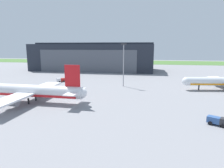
% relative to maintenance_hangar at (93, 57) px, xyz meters
% --- Properties ---
extents(ground_plane, '(440.00, 440.00, 0.00)m').
position_rel_maintenance_hangar_xyz_m(ground_plane, '(18.37, -94.75, -10.33)').
color(ground_plane, gray).
extents(grass_field_strip, '(440.00, 56.00, 0.08)m').
position_rel_maintenance_hangar_xyz_m(grass_field_strip, '(18.37, 84.36, -10.29)').
color(grass_field_strip, '#497335').
rests_on(grass_field_strip, ground_plane).
extents(maintenance_hangar, '(93.95, 34.33, 21.59)m').
position_rel_maintenance_hangar_xyz_m(maintenance_hangar, '(0.00, 0.00, 0.00)').
color(maintenance_hangar, '#232833').
rests_on(maintenance_hangar, ground_plane).
extents(airliner_near_right, '(42.98, 36.37, 13.21)m').
position_rel_maintenance_hangar_xyz_m(airliner_near_right, '(2.52, -95.95, -6.42)').
color(airliner_near_right, silver).
rests_on(airliner_near_right, ground_plane).
extents(pushback_tractor, '(5.08, 3.99, 2.11)m').
position_rel_maintenance_hangar_xyz_m(pushback_tractor, '(60.24, -107.12, -9.12)').
color(pushback_tractor, '#2D2D33').
rests_on(pushback_tractor, ground_plane).
extents(baggage_tug, '(3.90, 4.68, 2.17)m').
position_rel_maintenance_hangar_xyz_m(baggage_tug, '(-2.79, -56.75, -9.16)').
color(baggage_tug, silver).
rests_on(baggage_tug, ground_plane).
extents(apron_light_mast, '(2.40, 0.50, 20.33)m').
position_rel_maintenance_hangar_xyz_m(apron_light_mast, '(31.71, -62.48, 1.49)').
color(apron_light_mast, '#99999E').
rests_on(apron_light_mast, ground_plane).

